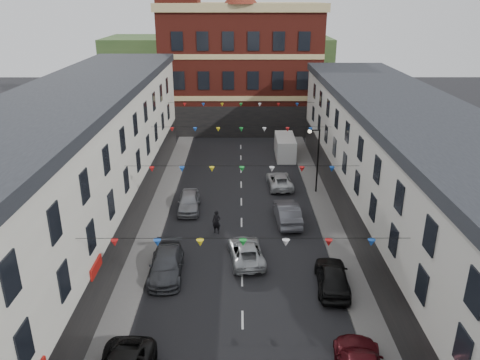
{
  "coord_description": "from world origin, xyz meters",
  "views": [
    {
      "loc": [
        -0.17,
        -25.24,
        16.66
      ],
      "look_at": [
        -0.12,
        6.65,
        4.15
      ],
      "focal_mm": 35.0,
      "sensor_mm": 36.0,
      "label": 1
    }
  ],
  "objects_px": {
    "street_lamp": "(315,152)",
    "car_left_e": "(189,202)",
    "moving_car": "(246,251)",
    "pedestrian": "(217,222)",
    "car_left_d": "(166,265)",
    "white_van": "(285,147)",
    "car_right_f": "(280,180)",
    "car_right_d": "(333,277)",
    "car_right_e": "(287,213)"
  },
  "relations": [
    {
      "from": "street_lamp",
      "to": "car_left_e",
      "type": "distance_m",
      "value": 11.93
    },
    {
      "from": "moving_car",
      "to": "pedestrian",
      "type": "height_order",
      "value": "pedestrian"
    },
    {
      "from": "car_left_e",
      "to": "pedestrian",
      "type": "bearing_deg",
      "value": -61.19
    },
    {
      "from": "car_left_d",
      "to": "white_van",
      "type": "xyz_separation_m",
      "value": [
        9.73,
        23.74,
        0.44
      ]
    },
    {
      "from": "car_left_d",
      "to": "car_right_f",
      "type": "relative_size",
      "value": 1.08
    },
    {
      "from": "car_right_f",
      "to": "street_lamp",
      "type": "bearing_deg",
      "value": 149.51
    },
    {
      "from": "car_right_f",
      "to": "white_van",
      "type": "bearing_deg",
      "value": -102.13
    },
    {
      "from": "moving_car",
      "to": "pedestrian",
      "type": "bearing_deg",
      "value": -68.29
    },
    {
      "from": "street_lamp",
      "to": "car_right_f",
      "type": "relative_size",
      "value": 1.29
    },
    {
      "from": "car_left_e",
      "to": "pedestrian",
      "type": "xyz_separation_m",
      "value": [
        2.49,
        -4.13,
        0.16
      ]
    },
    {
      "from": "white_van",
      "to": "pedestrian",
      "type": "bearing_deg",
      "value": -110.1
    },
    {
      "from": "car_right_f",
      "to": "pedestrian",
      "type": "relative_size",
      "value": 2.54
    },
    {
      "from": "car_right_d",
      "to": "pedestrian",
      "type": "xyz_separation_m",
      "value": [
        -7.39,
        7.23,
        0.11
      ]
    },
    {
      "from": "pedestrian",
      "to": "moving_car",
      "type": "bearing_deg",
      "value": -41.46
    },
    {
      "from": "moving_car",
      "to": "pedestrian",
      "type": "relative_size",
      "value": 2.57
    },
    {
      "from": "car_left_e",
      "to": "moving_car",
      "type": "height_order",
      "value": "car_left_e"
    },
    {
      "from": "car_right_e",
      "to": "white_van",
      "type": "relative_size",
      "value": 0.94
    },
    {
      "from": "pedestrian",
      "to": "car_right_d",
      "type": "bearing_deg",
      "value": -24.77
    },
    {
      "from": "car_left_e",
      "to": "car_right_d",
      "type": "relative_size",
      "value": 0.93
    },
    {
      "from": "car_right_d",
      "to": "car_right_e",
      "type": "xyz_separation_m",
      "value": [
        -1.9,
        9.05,
        0.01
      ]
    },
    {
      "from": "car_left_e",
      "to": "car_right_d",
      "type": "distance_m",
      "value": 15.05
    },
    {
      "from": "moving_car",
      "to": "white_van",
      "type": "xyz_separation_m",
      "value": [
        4.61,
        21.96,
        0.52
      ]
    },
    {
      "from": "car_right_e",
      "to": "pedestrian",
      "type": "xyz_separation_m",
      "value": [
        -5.49,
        -1.82,
        0.1
      ]
    },
    {
      "from": "car_right_d",
      "to": "white_van",
      "type": "xyz_separation_m",
      "value": [
        -0.61,
        25.26,
        0.36
      ]
    },
    {
      "from": "car_left_d",
      "to": "pedestrian",
      "type": "height_order",
      "value": "pedestrian"
    },
    {
      "from": "car_left_d",
      "to": "car_right_d",
      "type": "height_order",
      "value": "car_right_d"
    },
    {
      "from": "moving_car",
      "to": "white_van",
      "type": "relative_size",
      "value": 0.89
    },
    {
      "from": "street_lamp",
      "to": "car_left_e",
      "type": "bearing_deg",
      "value": -161.74
    },
    {
      "from": "street_lamp",
      "to": "moving_car",
      "type": "bearing_deg",
      "value": -118.26
    },
    {
      "from": "street_lamp",
      "to": "car_right_f",
      "type": "distance_m",
      "value": 4.64
    },
    {
      "from": "car_left_e",
      "to": "car_right_f",
      "type": "distance_m",
      "value": 9.46
    },
    {
      "from": "street_lamp",
      "to": "car_right_e",
      "type": "bearing_deg",
      "value": -116.52
    },
    {
      "from": "street_lamp",
      "to": "car_left_d",
      "type": "relative_size",
      "value": 1.19
    },
    {
      "from": "car_left_d",
      "to": "pedestrian",
      "type": "xyz_separation_m",
      "value": [
        2.95,
        5.7,
        0.18
      ]
    },
    {
      "from": "car_left_d",
      "to": "car_right_e",
      "type": "bearing_deg",
      "value": 39.21
    },
    {
      "from": "car_left_e",
      "to": "car_right_d",
      "type": "xyz_separation_m",
      "value": [
        9.88,
        -11.36,
        0.06
      ]
    },
    {
      "from": "car_right_f",
      "to": "white_van",
      "type": "height_order",
      "value": "white_van"
    },
    {
      "from": "pedestrian",
      "to": "car_left_e",
      "type": "bearing_deg",
      "value": 140.69
    },
    {
      "from": "car_left_d",
      "to": "pedestrian",
      "type": "distance_m",
      "value": 6.42
    },
    {
      "from": "street_lamp",
      "to": "moving_car",
      "type": "relative_size",
      "value": 1.28
    },
    {
      "from": "car_right_f",
      "to": "white_van",
      "type": "distance_m",
      "value": 8.93
    },
    {
      "from": "car_left_d",
      "to": "pedestrian",
      "type": "bearing_deg",
      "value": 60.13
    },
    {
      "from": "car_right_d",
      "to": "car_left_e",
      "type": "bearing_deg",
      "value": -44.6
    },
    {
      "from": "car_right_d",
      "to": "pedestrian",
      "type": "bearing_deg",
      "value": -39.98
    },
    {
      "from": "moving_car",
      "to": "car_right_d",
      "type": "bearing_deg",
      "value": 140.44
    },
    {
      "from": "car_right_e",
      "to": "car_right_d",
      "type": "bearing_deg",
      "value": 98.35
    },
    {
      "from": "street_lamp",
      "to": "car_right_e",
      "type": "height_order",
      "value": "street_lamp"
    },
    {
      "from": "moving_car",
      "to": "white_van",
      "type": "bearing_deg",
      "value": -109.09
    },
    {
      "from": "street_lamp",
      "to": "car_right_f",
      "type": "bearing_deg",
      "value": 153.29
    },
    {
      "from": "white_van",
      "to": "pedestrian",
      "type": "height_order",
      "value": "white_van"
    }
  ]
}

